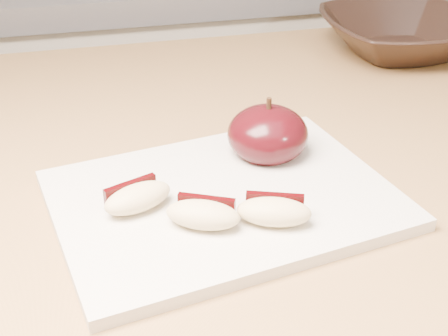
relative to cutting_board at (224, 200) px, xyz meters
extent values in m
cube|color=silver|center=(0.05, 0.80, -0.46)|extent=(2.40, 0.60, 0.90)
cube|color=#A67C48|center=(0.05, 0.10, -0.03)|extent=(1.64, 0.64, 0.04)
cube|color=silver|center=(0.00, 0.00, 0.00)|extent=(0.30, 0.24, 0.01)
ellipsoid|color=black|center=(0.06, 0.06, 0.02)|extent=(0.10, 0.10, 0.05)
cylinder|color=black|center=(0.06, 0.06, 0.05)|extent=(0.00, 0.00, 0.01)
ellipsoid|color=beige|center=(-0.07, 0.00, 0.02)|extent=(0.06, 0.05, 0.02)
cube|color=black|center=(-0.08, 0.01, 0.01)|extent=(0.04, 0.02, 0.02)
ellipsoid|color=beige|center=(-0.03, -0.04, 0.02)|extent=(0.06, 0.05, 0.02)
cube|color=black|center=(-0.02, -0.03, 0.01)|extent=(0.04, 0.02, 0.02)
ellipsoid|color=beige|center=(0.03, -0.05, 0.02)|extent=(0.06, 0.05, 0.02)
cube|color=black|center=(0.03, -0.04, 0.01)|extent=(0.04, 0.02, 0.02)
imported|color=black|center=(0.32, 0.30, 0.02)|extent=(0.21, 0.21, 0.05)
camera|label=1|loc=(-0.10, -0.42, 0.29)|focal=50.00mm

